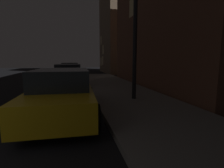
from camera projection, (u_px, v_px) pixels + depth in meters
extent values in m
cube|color=gold|center=(63.00, 98.00, 5.15)|extent=(1.89, 4.25, 0.64)
cube|color=#1E2328|center=(62.00, 79.00, 5.09)|extent=(1.60, 2.21, 0.56)
cylinder|color=black|center=(42.00, 97.00, 6.29)|extent=(0.25, 0.67, 0.66)
cylinder|color=black|center=(89.00, 96.00, 6.61)|extent=(0.25, 0.67, 0.66)
cylinder|color=black|center=(17.00, 122.00, 3.76)|extent=(0.25, 0.67, 0.66)
cylinder|color=black|center=(95.00, 118.00, 4.08)|extent=(0.25, 0.67, 0.66)
cube|color=silver|center=(68.00, 77.00, 11.58)|extent=(1.82, 4.09, 0.64)
cube|color=#1E2328|center=(68.00, 68.00, 11.58)|extent=(1.60, 2.13, 0.56)
cylinder|color=black|center=(56.00, 79.00, 12.63)|extent=(0.22, 0.66, 0.66)
cylinder|color=black|center=(81.00, 78.00, 13.03)|extent=(0.22, 0.66, 0.66)
cylinder|color=black|center=(52.00, 83.00, 10.19)|extent=(0.22, 0.66, 0.66)
cylinder|color=black|center=(83.00, 82.00, 10.59)|extent=(0.22, 0.66, 0.66)
cube|color=#19592D|center=(70.00, 71.00, 17.29)|extent=(1.84, 4.28, 0.64)
cube|color=#1E2328|center=(70.00, 66.00, 17.20)|extent=(1.58, 2.27, 0.56)
cylinder|color=black|center=(62.00, 73.00, 18.37)|extent=(0.24, 0.67, 0.66)
cylinder|color=black|center=(78.00, 73.00, 18.80)|extent=(0.24, 0.67, 0.66)
cylinder|color=black|center=(60.00, 75.00, 15.85)|extent=(0.24, 0.67, 0.66)
cylinder|color=black|center=(79.00, 74.00, 16.28)|extent=(0.24, 0.67, 0.66)
cylinder|color=black|center=(135.00, 39.00, 6.58)|extent=(0.16, 0.16, 4.76)
cube|color=brown|center=(187.00, 3.00, 10.67)|extent=(6.03, 11.70, 10.49)
cube|color=#F2D17F|center=(132.00, 8.00, 11.82)|extent=(0.06, 0.90, 1.20)
cube|color=#8C7259|center=(132.00, 21.00, 22.88)|extent=(7.74, 7.72, 13.95)
cube|color=#F2D17F|center=(103.00, 61.00, 24.00)|extent=(0.06, 0.90, 1.20)
cube|color=#F2D17F|center=(103.00, 50.00, 23.38)|extent=(0.06, 0.90, 1.20)
cube|color=#F2D17F|center=(101.00, 62.00, 25.41)|extent=(0.06, 0.90, 1.20)
cube|color=#F2D17F|center=(101.00, 40.00, 24.75)|extent=(0.06, 0.90, 1.20)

